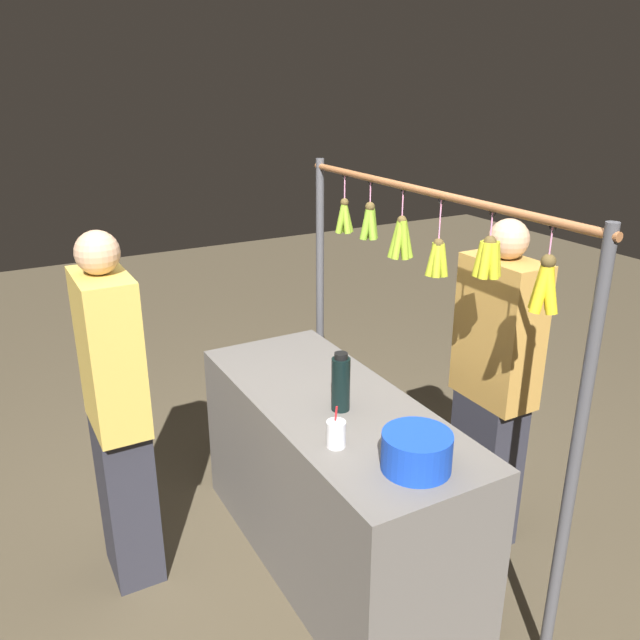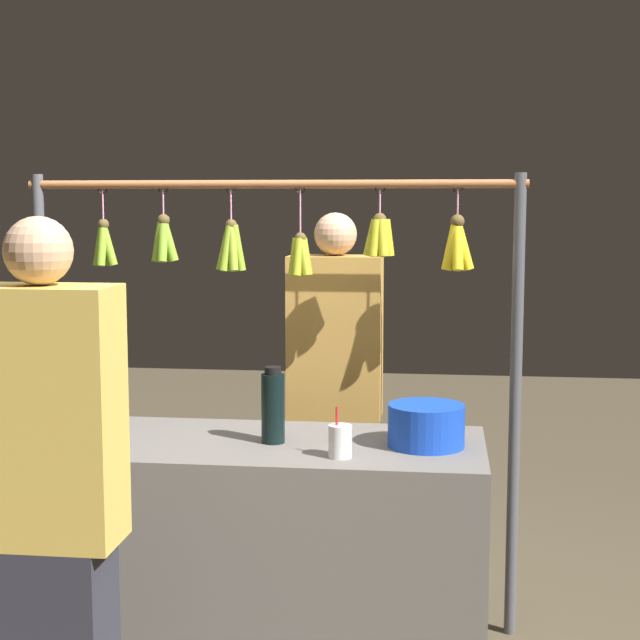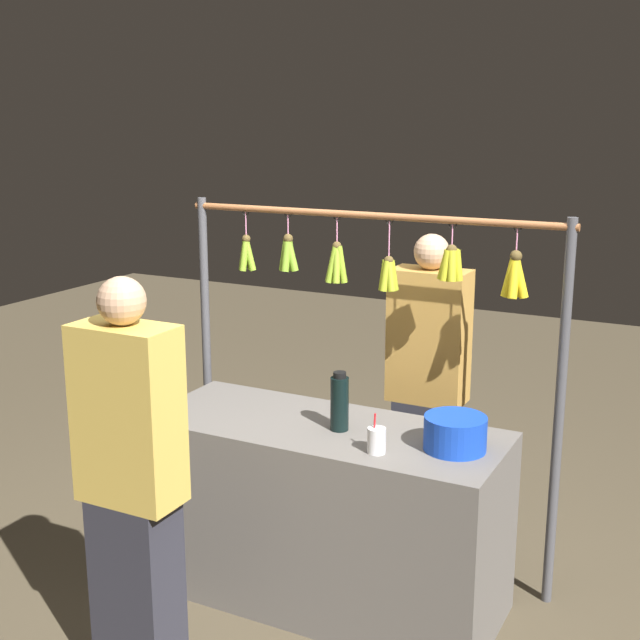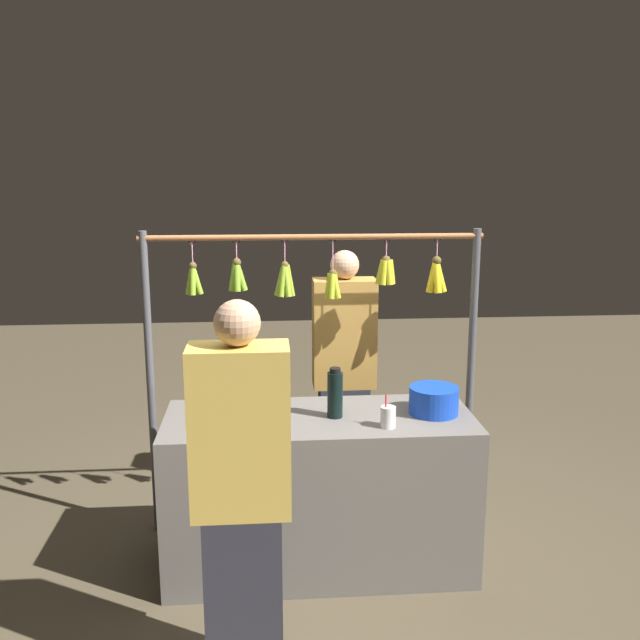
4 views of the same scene
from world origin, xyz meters
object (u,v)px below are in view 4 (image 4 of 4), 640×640
(drink_cup, at_px, (388,417))
(customer_person, at_px, (242,504))
(water_bottle, at_px, (335,394))
(vendor_person, at_px, (344,381))
(blue_bucket, at_px, (434,400))

(drink_cup, xyz_separation_m, customer_person, (0.69, 0.67, -0.09))
(water_bottle, height_order, customer_person, customer_person)
(vendor_person, height_order, customer_person, customer_person)
(water_bottle, relative_size, blue_bucket, 1.02)
(drink_cup, distance_m, customer_person, 0.96)
(water_bottle, relative_size, drink_cup, 1.60)
(drink_cup, height_order, customer_person, customer_person)
(blue_bucket, xyz_separation_m, vendor_person, (0.38, -0.72, -0.11))
(drink_cup, relative_size, customer_person, 0.10)
(blue_bucket, bearing_deg, vendor_person, -62.27)
(blue_bucket, distance_m, drink_cup, 0.32)
(blue_bucket, bearing_deg, water_bottle, 1.17)
(blue_bucket, height_order, vendor_person, vendor_person)
(water_bottle, distance_m, drink_cup, 0.30)
(water_bottle, height_order, blue_bucket, water_bottle)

